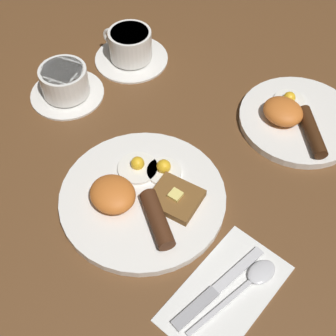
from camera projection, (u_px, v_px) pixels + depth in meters
The scene contains 8 objects.
ground_plane at pixel (143, 200), 0.80m from camera, with size 3.00×3.00×0.00m, color brown.
breakfast_plate_near at pixel (142, 197), 0.79m from camera, with size 0.28×0.28×0.05m.
breakfast_plate_far at pixel (297, 118), 0.90m from camera, with size 0.23×0.23×0.05m.
teacup_near at pixel (65, 84), 0.93m from camera, with size 0.15×0.15×0.07m.
teacup_far at pixel (130, 48), 1.00m from camera, with size 0.16×0.16×0.07m.
napkin at pixel (225, 293), 0.70m from camera, with size 0.11×0.21×0.01m, color white.
knife at pixel (215, 291), 0.69m from camera, with size 0.02×0.18×0.01m.
spoon at pixel (253, 279), 0.70m from camera, with size 0.04×0.17×0.01m.
Camera 1 is at (0.35, -0.28, 0.67)m, focal length 50.00 mm.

